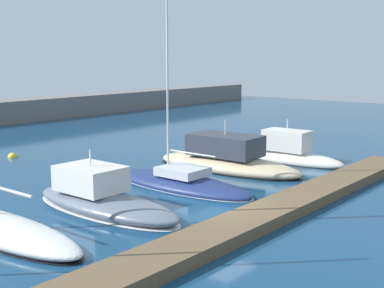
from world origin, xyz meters
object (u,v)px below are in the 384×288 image
(motorboat_slate_third, at_px, (102,198))
(motorboat_ivory_sixth, at_px, (291,154))
(sailboat_navy_fourth, at_px, (181,183))
(motorboat_sand_fifth, at_px, (226,160))
(mooring_buoy_yellow, at_px, (13,157))

(motorboat_slate_third, relative_size, motorboat_ivory_sixth, 1.20)
(motorboat_slate_third, relative_size, sailboat_navy_fourth, 0.51)
(motorboat_ivory_sixth, bearing_deg, motorboat_sand_fifth, 66.27)
(motorboat_ivory_sixth, bearing_deg, sailboat_navy_fourth, 82.30)
(motorboat_sand_fifth, bearing_deg, mooring_buoy_yellow, 21.95)
(motorboat_ivory_sixth, relative_size, mooring_buoy_yellow, 11.39)
(motorboat_slate_third, height_order, mooring_buoy_yellow, motorboat_slate_third)
(motorboat_sand_fifth, xyz_separation_m, mooring_buoy_yellow, (-6.44, 13.96, -0.56))
(sailboat_navy_fourth, relative_size, motorboat_sand_fifth, 1.67)
(mooring_buoy_yellow, bearing_deg, motorboat_slate_third, -107.15)
(sailboat_navy_fourth, xyz_separation_m, motorboat_sand_fifth, (5.31, 0.78, 0.34))
(motorboat_sand_fifth, bearing_deg, motorboat_slate_third, 91.24)
(mooring_buoy_yellow, bearing_deg, motorboat_sand_fifth, -65.24)
(motorboat_slate_third, bearing_deg, mooring_buoy_yellow, -17.17)
(motorboat_sand_fifth, height_order, motorboat_ivory_sixth, motorboat_sand_fifth)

